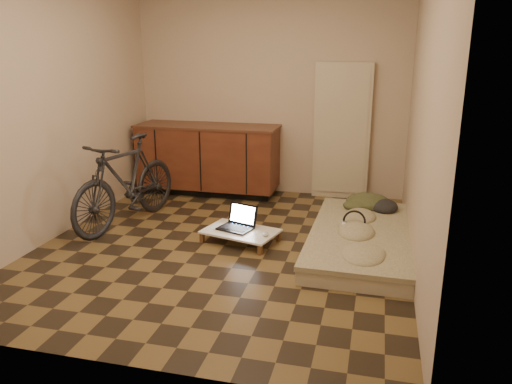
% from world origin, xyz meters
% --- Properties ---
extents(room_shell, '(3.50, 4.00, 2.60)m').
position_xyz_m(room_shell, '(0.00, 0.00, 1.30)').
color(room_shell, brown).
rests_on(room_shell, ground).
extents(cabinets, '(1.84, 0.62, 0.91)m').
position_xyz_m(cabinets, '(-0.75, 1.70, 0.47)').
color(cabinets, black).
rests_on(cabinets, ground).
extents(appliance_panel, '(0.70, 0.10, 1.70)m').
position_xyz_m(appliance_panel, '(0.95, 1.94, 0.85)').
color(appliance_panel, beige).
rests_on(appliance_panel, ground).
extents(bicycle, '(0.83, 1.71, 1.07)m').
position_xyz_m(bicycle, '(-1.20, 0.32, 0.53)').
color(bicycle, black).
rests_on(bicycle, ground).
extents(futon, '(0.99, 2.00, 0.17)m').
position_xyz_m(futon, '(1.30, 0.28, 0.09)').
color(futon, '#BCB296').
rests_on(futon, ground).
extents(clothing_pile, '(0.53, 0.44, 0.21)m').
position_xyz_m(clothing_pile, '(1.38, 1.05, 0.27)').
color(clothing_pile, '#3C4226').
rests_on(clothing_pile, futon).
extents(headphones, '(0.25, 0.23, 0.16)m').
position_xyz_m(headphones, '(1.23, 0.31, 0.25)').
color(headphones, black).
rests_on(headphones, futon).
extents(lap_desk, '(0.81, 0.62, 0.12)m').
position_xyz_m(lap_desk, '(0.13, 0.12, 0.10)').
color(lap_desk, brown).
rests_on(lap_desk, ground).
extents(laptop, '(0.40, 0.38, 0.22)m').
position_xyz_m(laptop, '(0.08, 0.19, 0.17)').
color(laptop, black).
rests_on(laptop, lap_desk).
extents(mouse, '(0.06, 0.10, 0.04)m').
position_xyz_m(mouse, '(0.40, 0.04, 0.14)').
color(mouse, silver).
rests_on(mouse, lap_desk).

